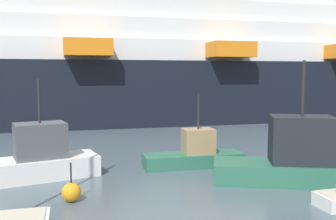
# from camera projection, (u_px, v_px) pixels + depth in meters

# --- Properties ---
(fishing_boat_0) EXTENTS (7.43, 4.39, 5.53)m
(fishing_boat_0) POSITION_uv_depth(u_px,v_px,m) (296.00, 159.00, 17.19)
(fishing_boat_0) COLOR #2D6B51
(fishing_boat_0) RESTS_ON ground_plane
(fishing_boat_1) EXTENTS (6.16, 3.54, 4.68)m
(fishing_boat_1) POSITION_uv_depth(u_px,v_px,m) (37.00, 159.00, 17.88)
(fishing_boat_1) COLOR white
(fishing_boat_1) RESTS_ON ground_plane
(fishing_boat_2) EXTENTS (5.38, 1.72, 3.88)m
(fishing_boat_2) POSITION_uv_depth(u_px,v_px,m) (195.00, 154.00, 20.25)
(fishing_boat_2) COLOR #2D6B51
(fishing_boat_2) RESTS_ON ground_plane
(channel_buoy_0) EXTENTS (0.75, 0.75, 1.53)m
(channel_buoy_0) POSITION_uv_depth(u_px,v_px,m) (71.00, 192.00, 14.70)
(channel_buoy_0) COLOR orange
(channel_buoy_0) RESTS_ON ground_plane
(cruise_ship) EXTENTS (111.72, 21.54, 19.67)m
(cruise_ship) POSITION_uv_depth(u_px,v_px,m) (252.00, 61.00, 44.68)
(cruise_ship) COLOR black
(cruise_ship) RESTS_ON ground_plane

